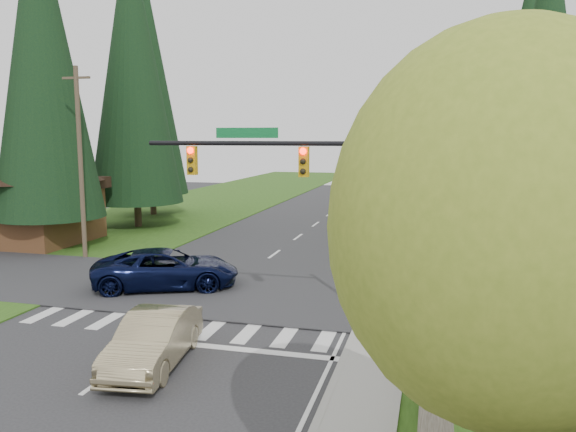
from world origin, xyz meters
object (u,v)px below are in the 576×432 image
at_px(parked_car_b, 390,223).
at_px(suv_navy, 167,269).
at_px(parked_car_a, 362,231).
at_px(parked_car_c, 397,208).
at_px(parked_car_d, 405,194).
at_px(sedan_champagne, 154,340).
at_px(parked_car_e, 407,189).

bearing_deg(parked_car_b, suv_navy, -115.63).
height_order(parked_car_a, parked_car_b, parked_car_b).
xyz_separation_m(parked_car_c, parked_car_d, (0.00, 11.02, 0.04)).
distance_m(parked_car_a, parked_car_b, 3.84).
distance_m(sedan_champagne, parked_car_b, 24.26).
xyz_separation_m(sedan_champagne, parked_car_a, (3.31, 20.22, -0.06)).
bearing_deg(parked_car_d, suv_navy, -110.60).
height_order(sedan_champagne, parked_car_a, sedan_champagne).
distance_m(parked_car_c, parked_car_e, 16.40).
bearing_deg(suv_navy, parked_car_e, -34.07).
bearing_deg(sedan_champagne, parked_car_d, 76.14).
bearing_deg(parked_car_e, parked_car_d, -90.28).
bearing_deg(parked_car_a, parked_car_c, 90.55).
height_order(suv_navy, parked_car_c, suv_navy).
height_order(parked_car_c, parked_car_d, parked_car_d).
bearing_deg(sedan_champagne, parked_car_b, 71.22).
bearing_deg(parked_car_b, parked_car_e, 90.94).
bearing_deg(parked_car_e, parked_car_c, -90.28).
relative_size(suv_navy, parked_car_b, 1.28).
bearing_deg(sedan_champagne, parked_car_c, 73.99).
bearing_deg(parked_car_b, sedan_champagne, -100.26).
distance_m(sedan_champagne, parked_car_c, 32.13).
distance_m(parked_car_c, parked_car_d, 11.02).
bearing_deg(parked_car_d, sedan_champagne, -103.91).
distance_m(sedan_champagne, suv_navy, 8.29).
distance_m(parked_car_a, parked_car_c, 11.65).
xyz_separation_m(suv_navy, parked_car_c, (8.13, 24.23, -0.08)).
xyz_separation_m(suv_navy, parked_car_e, (8.13, 40.64, -0.07)).
xyz_separation_m(sedan_champagne, parked_car_b, (4.71, 23.79, -0.06)).
distance_m(sedan_champagne, parked_car_a, 20.49).
bearing_deg(sedan_champagne, parked_car_e, 76.84).
distance_m(parked_car_a, parked_car_e, 28.00).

